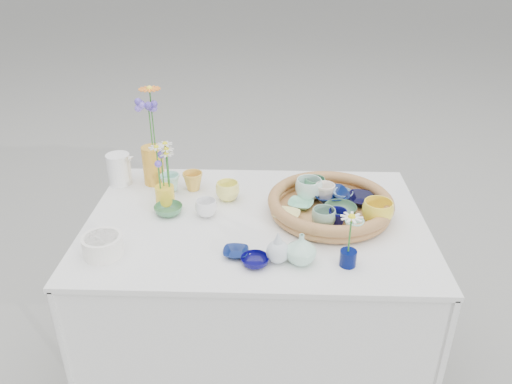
{
  "coord_description": "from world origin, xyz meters",
  "views": [
    {
      "loc": [
        0.05,
        -1.6,
        1.73
      ],
      "look_at": [
        0.0,
        0.02,
        0.87
      ],
      "focal_mm": 35.0,
      "sensor_mm": 36.0,
      "label": 1
    }
  ],
  "objects_px": {
    "tall_vase_yellow": "(153,165)",
    "bud_vase_seafoam": "(301,249)",
    "wicker_tray": "(330,205)",
    "display_table": "(256,366)"
  },
  "relations": [
    {
      "from": "tall_vase_yellow",
      "to": "bud_vase_seafoam",
      "type": "bearing_deg",
      "value": -42.98
    },
    {
      "from": "bud_vase_seafoam",
      "to": "tall_vase_yellow",
      "type": "relative_size",
      "value": 0.63
    },
    {
      "from": "wicker_tray",
      "to": "tall_vase_yellow",
      "type": "xyz_separation_m",
      "value": [
        -0.72,
        0.24,
        0.04
      ]
    },
    {
      "from": "wicker_tray",
      "to": "bud_vase_seafoam",
      "type": "relative_size",
      "value": 4.52
    },
    {
      "from": "display_table",
      "to": "bud_vase_seafoam",
      "type": "height_order",
      "value": "bud_vase_seafoam"
    },
    {
      "from": "tall_vase_yellow",
      "to": "display_table",
      "type": "bearing_deg",
      "value": -33.25
    },
    {
      "from": "wicker_tray",
      "to": "tall_vase_yellow",
      "type": "bearing_deg",
      "value": 161.63
    },
    {
      "from": "bud_vase_seafoam",
      "to": "tall_vase_yellow",
      "type": "bearing_deg",
      "value": 137.02
    },
    {
      "from": "display_table",
      "to": "tall_vase_yellow",
      "type": "xyz_separation_m",
      "value": [
        -0.44,
        0.29,
        0.85
      ]
    },
    {
      "from": "bud_vase_seafoam",
      "to": "tall_vase_yellow",
      "type": "distance_m",
      "value": 0.82
    }
  ]
}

